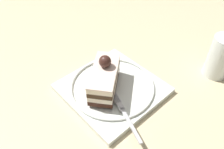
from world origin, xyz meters
TOP-DOWN VIEW (x-y plane):
  - ground_plane at (0.00, 0.00)m, footprint 2.40×2.40m
  - dessert_plate at (0.00, 0.02)m, footprint 0.21×0.21m
  - cake_slice at (0.01, 0.04)m, footprint 0.12×0.11m
  - fork at (-0.08, 0.05)m, footprint 0.12×0.03m
  - drink_glass_near at (-0.09, -0.21)m, footprint 0.06×0.06m

SIDE VIEW (x-z plane):
  - ground_plane at x=0.00m, z-range 0.00..0.00m
  - dessert_plate at x=0.00m, z-range 0.00..0.02m
  - fork at x=-0.08m, z-range 0.02..0.02m
  - drink_glass_near at x=-0.09m, z-range -0.01..0.09m
  - cake_slice at x=0.01m, z-range 0.01..0.08m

